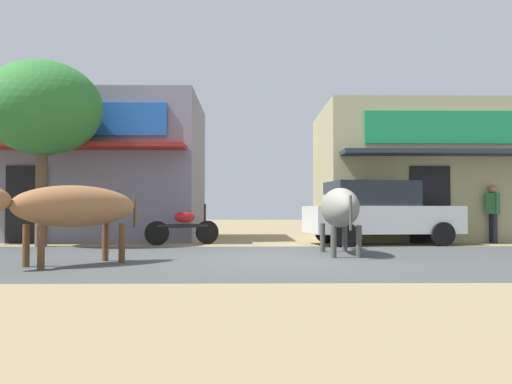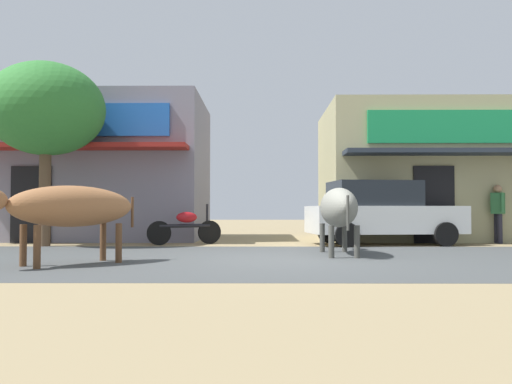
{
  "view_description": "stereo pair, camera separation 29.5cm",
  "coord_description": "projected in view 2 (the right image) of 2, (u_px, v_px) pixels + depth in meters",
  "views": [
    {
      "loc": [
        -0.71,
        -10.02,
        0.9
      ],
      "look_at": [
        -0.53,
        2.03,
        1.3
      ],
      "focal_mm": 38.12,
      "sensor_mm": 36.0,
      "label": 1
    },
    {
      "loc": [
        -0.42,
        -10.02,
        0.9
      ],
      "look_at": [
        -0.53,
        2.03,
        1.3
      ],
      "focal_mm": 38.12,
      "sensor_mm": 36.0,
      "label": 2
    }
  ],
  "objects": [
    {
      "name": "asphalt_road",
      "position": [
        284.0,
        259.0,
        9.98
      ],
      "size": [
        72.0,
        6.68,
        0.0
      ],
      "primitive_type": "cube",
      "color": "#434647",
      "rests_on": "ground"
    },
    {
      "name": "cow_near_brown",
      "position": [
        69.0,
        207.0,
        8.93
      ],
      "size": [
        2.26,
        2.27,
        1.3
      ],
      "color": "#936039",
      "rests_on": "ground"
    },
    {
      "name": "pedestrian_by_shop",
      "position": [
        498.0,
        209.0,
        14.6
      ],
      "size": [
        0.46,
        0.61,
        1.58
      ],
      "color": "#262633",
      "rests_on": "ground"
    },
    {
      "name": "ground",
      "position": [
        284.0,
        259.0,
        9.98
      ],
      "size": [
        80.0,
        80.0,
        0.0
      ],
      "primitive_type": "plane",
      "color": "#927E59"
    },
    {
      "name": "storefront_left_cafe",
      "position": [
        97.0,
        170.0,
        17.13
      ],
      "size": [
        6.74,
        5.49,
        4.32
      ],
      "color": "slate",
      "rests_on": "ground"
    },
    {
      "name": "cow_far_dark",
      "position": [
        338.0,
        208.0,
        10.94
      ],
      "size": [
        0.69,
        2.86,
        1.34
      ],
      "color": "slate",
      "rests_on": "ground"
    },
    {
      "name": "parked_motorcycle",
      "position": [
        186.0,
        226.0,
        14.11
      ],
      "size": [
        1.83,
        0.92,
        1.06
      ],
      "color": "black",
      "rests_on": "ground"
    },
    {
      "name": "roadside_tree",
      "position": [
        46.0,
        110.0,
        13.59
      ],
      "size": [
        2.91,
        2.91,
        4.6
      ],
      "color": "brown",
      "rests_on": "ground"
    },
    {
      "name": "parked_hatchback_car",
      "position": [
        381.0,
        212.0,
        14.07
      ],
      "size": [
        4.05,
        2.27,
        1.64
      ],
      "color": "silver",
      "rests_on": "ground"
    },
    {
      "name": "storefront_right_club",
      "position": [
        461.0,
        174.0,
        17.02
      ],
      "size": [
        8.49,
        5.49,
        4.06
      ],
      "color": "tan",
      "rests_on": "ground"
    }
  ]
}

